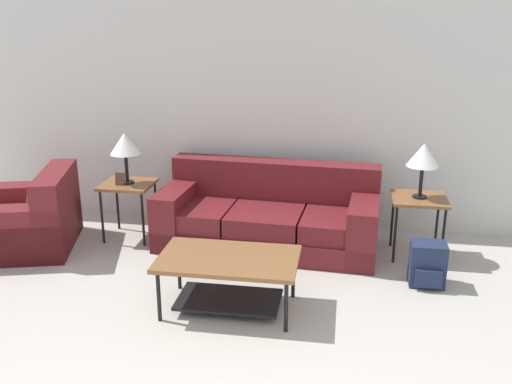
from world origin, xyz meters
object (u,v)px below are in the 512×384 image
object	(u,v)px
couch	(269,217)
side_table_left	(128,189)
armchair	(31,220)
table_lamp_left	(125,145)
backpack	(427,265)
table_lamp_right	(423,156)
side_table_right	(419,204)
coffee_table	(228,271)

from	to	relation	value
couch	side_table_left	size ratio (longest dim) A/B	3.75
armchair	table_lamp_left	distance (m)	1.23
table_lamp_left	backpack	size ratio (longest dim) A/B	1.35
table_lamp_left	table_lamp_right	world-z (taller)	same
armchair	table_lamp_left	world-z (taller)	table_lamp_left
side_table_left	side_table_right	size ratio (longest dim) A/B	1.00
side_table_left	table_lamp_left	xyz separation A→B (m)	(0.00, -0.00, 0.48)
couch	table_lamp_right	size ratio (longest dim) A/B	4.25
backpack	side_table_right	bearing A→B (deg)	93.18
armchair	coffee_table	size ratio (longest dim) A/B	1.10
couch	coffee_table	distance (m)	1.40
couch	coffee_table	world-z (taller)	couch
couch	side_table_right	size ratio (longest dim) A/B	3.75
armchair	table_lamp_right	distance (m)	3.96
couch	side_table_left	distance (m)	1.51
couch	side_table_left	bearing A→B (deg)	-177.82
side_table_right	backpack	bearing A→B (deg)	-86.82
table_lamp_right	armchair	bearing A→B (deg)	-174.01
armchair	side_table_left	distance (m)	1.02
armchair	backpack	size ratio (longest dim) A/B	3.10
coffee_table	table_lamp_right	distance (m)	2.21
side_table_right	table_lamp_right	world-z (taller)	table_lamp_right
armchair	coffee_table	xyz separation A→B (m)	(2.26, -0.93, 0.05)
coffee_table	table_lamp_right	bearing A→B (deg)	39.65
side_table_left	table_lamp_left	size ratio (longest dim) A/B	1.14
side_table_left	armchair	bearing A→B (deg)	-155.67
couch	side_table_right	xyz separation A→B (m)	(1.48, -0.06, 0.25)
armchair	backpack	distance (m)	3.92
coffee_table	side_table_left	size ratio (longest dim) A/B	1.84
couch	table_lamp_left	world-z (taller)	table_lamp_left
side_table_right	couch	bearing A→B (deg)	177.81
table_lamp_right	backpack	size ratio (longest dim) A/B	1.35
side_table_left	backpack	xyz separation A→B (m)	(3.01, -0.64, -0.35)
table_lamp_right	side_table_left	bearing A→B (deg)	180.00
side_table_right	table_lamp_right	size ratio (longest dim) A/B	1.14
coffee_table	table_lamp_left	xyz separation A→B (m)	(-1.36, 1.34, 0.68)
side_table_right	table_lamp_left	bearing A→B (deg)	-180.00
coffee_table	backpack	xyz separation A→B (m)	(1.65, 0.70, -0.15)
side_table_left	side_table_right	distance (m)	2.98
backpack	coffee_table	bearing A→B (deg)	-157.00
coffee_table	backpack	size ratio (longest dim) A/B	2.83
table_lamp_left	armchair	bearing A→B (deg)	-155.67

